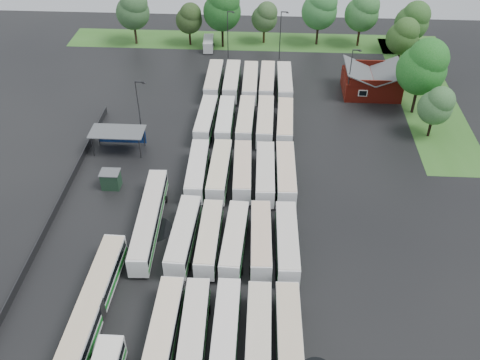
{
  "coord_description": "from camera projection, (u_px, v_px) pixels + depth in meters",
  "views": [
    {
      "loc": [
        5.33,
        -45.6,
        47.03
      ],
      "look_at": [
        2.0,
        12.0,
        2.5
      ],
      "focal_mm": 40.0,
      "sensor_mm": 36.0,
      "label": 1
    }
  ],
  "objects": [
    {
      "name": "bus_r3c1",
      "position": [
        220.0,
        171.0,
        75.62
      ],
      "size": [
        2.75,
        12.15,
        3.37
      ],
      "rotation": [
        0.0,
        0.0,
        -0.01
      ],
      "color": "white",
      "rests_on": "ground"
    },
    {
      "name": "utility_hut",
      "position": [
        111.0,
        179.0,
        74.91
      ],
      "size": [
        2.7,
        2.2,
        2.62
      ],
      "color": "#16301E",
      "rests_on": "ground"
    },
    {
      "name": "bus_r5c1",
      "position": [
        232.0,
        81.0,
        97.34
      ],
      "size": [
        2.6,
        12.08,
        3.36
      ],
      "rotation": [
        0.0,
        0.0,
        0.0
      ],
      "color": "white",
      "rests_on": "ground"
    },
    {
      "name": "tree_north_6",
      "position": [
        410.0,
        24.0,
        109.24
      ],
      "size": [
        5.28,
        5.28,
        8.74
      ],
      "color": "#2D2214",
      "rests_on": "ground"
    },
    {
      "name": "tree_north_0",
      "position": [
        133.0,
        10.0,
        110.54
      ],
      "size": [
        6.98,
        6.98,
        11.56
      ],
      "color": "#332419",
      "rests_on": "ground"
    },
    {
      "name": "bus_r1c2",
      "position": [
        226.0,
        331.0,
        54.21
      ],
      "size": [
        2.54,
        11.7,
        3.25
      ],
      "rotation": [
        0.0,
        0.0,
        0.0
      ],
      "color": "white",
      "rests_on": "ground"
    },
    {
      "name": "artic_bus_west_c",
      "position": [
        94.0,
        302.0,
        57.0
      ],
      "size": [
        3.0,
        18.06,
        3.34
      ],
      "rotation": [
        0.0,
        0.0,
        -0.03
      ],
      "color": "white",
      "rests_on": "ground"
    },
    {
      "name": "bus_r2c0",
      "position": [
        184.0,
        235.0,
        65.19
      ],
      "size": [
        3.01,
        12.18,
        3.37
      ],
      "rotation": [
        0.0,
        0.0,
        -0.04
      ],
      "color": "white",
      "rests_on": "ground"
    },
    {
      "name": "tree_east_4",
      "position": [
        413.0,
        20.0,
        106.46
      ],
      "size": [
        6.76,
        6.76,
        11.2
      ],
      "color": "#2E2216",
      "rests_on": "ground"
    },
    {
      "name": "bus_r3c0",
      "position": [
        197.0,
        170.0,
        75.75
      ],
      "size": [
        2.84,
        11.98,
        3.32
      ],
      "rotation": [
        0.0,
        0.0,
        0.03
      ],
      "color": "white",
      "rests_on": "ground"
    },
    {
      "name": "bus_r4c4",
      "position": [
        285.0,
        123.0,
        85.99
      ],
      "size": [
        2.79,
        11.86,
        3.29
      ],
      "rotation": [
        0.0,
        0.0,
        -0.02
      ],
      "color": "white",
      "rests_on": "ground"
    },
    {
      "name": "bus_r4c1",
      "position": [
        225.0,
        120.0,
        86.62
      ],
      "size": [
        2.54,
        11.68,
        3.25
      ],
      "rotation": [
        0.0,
        0.0,
        0.0
      ],
      "color": "white",
      "rests_on": "ground"
    },
    {
      "name": "grass_strip_east",
      "position": [
        425.0,
        94.0,
        97.29
      ],
      "size": [
        10.0,
        50.0,
        0.01
      ],
      "primitive_type": "cube",
      "color": "#336622",
      "rests_on": "ground"
    },
    {
      "name": "wash_shed",
      "position": [
        118.0,
        133.0,
        81.38
      ],
      "size": [
        8.2,
        4.2,
        3.58
      ],
      "color": "#2D2D30",
      "rests_on": "ground"
    },
    {
      "name": "tree_north_5",
      "position": [
        363.0,
        11.0,
        109.67
      ],
      "size": [
        7.03,
        7.03,
        11.64
      ],
      "color": "#311C10",
      "rests_on": "ground"
    },
    {
      "name": "bus_r3c4",
      "position": [
        286.0,
        173.0,
        75.13
      ],
      "size": [
        2.85,
        12.24,
        3.39
      ],
      "rotation": [
        0.0,
        0.0,
        0.02
      ],
      "color": "white",
      "rests_on": "ground"
    },
    {
      "name": "bus_r4c0",
      "position": [
        206.0,
        120.0,
        86.73
      ],
      "size": [
        2.83,
        11.82,
        3.27
      ],
      "rotation": [
        0.0,
        0.0,
        -0.03
      ],
      "color": "white",
      "rests_on": "ground"
    },
    {
      "name": "puddle_3",
      "position": [
        269.0,
        273.0,
        62.78
      ],
      "size": [
        4.72,
        4.72,
        0.01
      ],
      "primitive_type": "cylinder",
      "color": "black",
      "rests_on": "ground"
    },
    {
      "name": "tree_east_2",
      "position": [
        428.0,
        57.0,
        96.35
      ],
      "size": [
        5.41,
        5.41,
        8.96
      ],
      "color": "#352413",
      "rests_on": "ground"
    },
    {
      "name": "lamp_post_nw",
      "position": [
        140.0,
        107.0,
        81.25
      ],
      "size": [
        1.63,
        0.32,
        10.58
      ],
      "color": "#2D2D30",
      "rests_on": "ground"
    },
    {
      "name": "bus_r5c4",
      "position": [
        284.0,
        83.0,
        96.74
      ],
      "size": [
        2.8,
        12.16,
        3.37
      ],
      "rotation": [
        0.0,
        0.0,
        0.02
      ],
      "color": "white",
      "rests_on": "ground"
    },
    {
      "name": "tree_north_4",
      "position": [
        321.0,
        8.0,
        109.97
      ],
      "size": [
        7.37,
        7.37,
        12.21
      ],
      "color": "black",
      "rests_on": "ground"
    },
    {
      "name": "brick_building",
      "position": [
        371.0,
        83.0,
        96.58
      ],
      "size": [
        10.07,
        8.6,
        5.39
      ],
      "color": "maroon",
      "rests_on": "ground"
    },
    {
      "name": "tree_north_3",
      "position": [
        265.0,
        17.0,
        111.91
      ],
      "size": [
        5.46,
        5.45,
        9.03
      ],
      "color": "#332210",
      "rests_on": "ground"
    },
    {
      "name": "bus_r1c4",
      "position": [
        289.0,
        336.0,
        53.71
      ],
      "size": [
        2.83,
        11.9,
        3.29
      ],
      "rotation": [
        0.0,
        0.0,
        0.03
      ],
      "color": "white",
      "rests_on": "ground"
    },
    {
      "name": "tree_north_2",
      "position": [
        223.0,
        8.0,
        108.74
      ],
      "size": [
        7.78,
        7.78,
        12.88
      ],
      "color": "black",
      "rests_on": "ground"
    },
    {
      "name": "bus_r5c2",
      "position": [
        250.0,
        83.0,
        96.85
      ],
      "size": [
        2.69,
        12.17,
        3.38
      ],
      "rotation": [
        0.0,
        0.0,
        0.01
      ],
      "color": "white",
      "rests_on": "ground"
    },
    {
      "name": "tree_north_1",
      "position": [
        189.0,
        18.0,
        111.05
      ],
      "size": [
        5.53,
        5.53,
        9.15
      ],
      "color": "black",
      "rests_on": "ground"
    },
    {
      "name": "bus_r4c3",
      "position": [
        265.0,
        121.0,
        86.28
      ],
      "size": [
        2.69,
        12.15,
        3.38
      ],
      "rotation": [
        0.0,
        0.0,
        -0.01
      ],
      "color": "white",
      "rests_on": "ground"
    },
    {
      "name": "lamp_post_back_e",
      "position": [
        281.0,
        32.0,
        105.38
      ],
      "size": [
        1.53,
        0.3,
        9.94
      ],
      "color": "#2D2D30",
      "rests_on": "ground"
    },
    {
      "name": "minibus",
      "position": [
        208.0,
        43.0,
        112.0
      ],
      "size": [
        2.35,
        5.52,
        2.36
      ],
      "rotation": [
        0.0,
        0.0,
        0.06
      ],
      "color": "silver",
      "rests_on": "ground"
    },
    {
      "name": "west_fence",
      "position": [
        59.0,
        203.0,
        71.99
      ],
      "size": [
        0.1,
        50.0,
        1.2
      ],
      "primitive_type": "cube",
      "color": "#2D2D30",
      "rests_on": "ground"
    },
    {
      "name": "bus_r5c3",
      "position": [
        267.0,
        82.0,
        97.07
      ],
      "size": [
        2.74,
        12.04,
        3.34
      ],
      "rotation": [
        0.0,
        0.0,
        -0.02
      ],
      "color": "white",
      "rests_on": "ground"
    },
    {
      "name": "tree_east_3",
      "position": [
        404.0,
        36.0,
        101.93
      ],
      "size": [
        6.16,
        6.16,
        10.21
      ],
      "color": "black",
      "rests_on": "ground"
    },
    {
      "name": "tree_east_1",
      "position": [
        424.0,
        66.0,
        86.75
      ],
      "size": [
        8.14,
        8.14,
        13.48
      ],
      "color": "black",
      "rests_on": "ground"
    },
    {
      "name": "artic_bus_west_b",
      "position": [
        149.0,
        219.0,
        67.62
      ],
      "size": [
        3.07,
        17.45,
        3.22
      ],
      "rotation": [
        0.0,
        0.0,
        0.04
      ],
      "color": "white",
      "rests_on": "ground"
    },
    {
      "name": "bus_r2c3",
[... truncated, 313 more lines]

